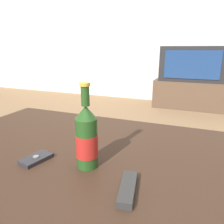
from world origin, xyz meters
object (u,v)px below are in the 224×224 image
at_px(tv_stand, 189,94).
at_px(cell_phone, 36,159).
at_px(remote_control, 128,188).
at_px(television, 192,64).
at_px(beer_bottle, 87,138).

relative_size(tv_stand, cell_phone, 8.65).
bearing_deg(cell_phone, tv_stand, 96.01).
xyz_separation_m(tv_stand, remote_control, (-0.04, -2.89, 0.30)).
bearing_deg(cell_phone, remote_control, 6.24).
height_order(television, beer_bottle, television).
bearing_deg(television, remote_control, -90.82).
distance_m(tv_stand, cell_phone, 2.89).
bearing_deg(television, cell_phone, -97.75).
bearing_deg(television, tv_stand, 90.00).
xyz_separation_m(television, cell_phone, (-0.39, -2.84, -0.15)).
bearing_deg(beer_bottle, tv_stand, 85.82).
xyz_separation_m(tv_stand, television, (-0.00, -0.00, 0.44)).
height_order(television, remote_control, television).
bearing_deg(cell_phone, beer_bottle, 24.50).
xyz_separation_m(cell_phone, remote_control, (0.35, -0.05, 0.00)).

